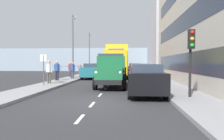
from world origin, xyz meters
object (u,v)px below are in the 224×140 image
object	(u,v)px
car_white_oppositeside_1	(100,69)
car_teal_oppositeside_0	(92,71)
pedestrian_strolling	(80,68)
pedestrian_in_dark_coat	(57,69)
pedestrian_couple_a	(70,68)
pedestrian_near_railing	(49,70)
car_red_kerbside_2	(136,70)
car_maroon_kerbside_1	(139,73)
car_grey_kerbside_3	(134,69)
car_black_kerbside_near	(145,79)
traffic_light_near	(191,48)
lorry_cargo_yellow	(118,60)
lamp_post_promenade	(73,41)
truck_vintage_green	(111,71)
pedestrian_by_lamp	(72,69)
street_sign	(44,64)
lamp_post_far	(90,49)

from	to	relation	value
car_white_oppositeside_1	car_teal_oppositeside_0	bearing A→B (deg)	90.00
car_white_oppositeside_1	pedestrian_strolling	world-z (taller)	same
pedestrian_in_dark_coat	pedestrian_couple_a	size ratio (longest dim) A/B	1.03
pedestrian_near_railing	car_red_kerbside_2	bearing A→B (deg)	-131.74
pedestrian_strolling	car_maroon_kerbside_1	bearing A→B (deg)	130.81
pedestrian_in_dark_coat	car_grey_kerbside_3	bearing A→B (deg)	-122.65
car_black_kerbside_near	pedestrian_in_dark_coat	world-z (taller)	pedestrian_in_dark_coat
car_grey_kerbside_3	traffic_light_near	world-z (taller)	traffic_light_near
lorry_cargo_yellow	car_black_kerbside_near	size ratio (longest dim) A/B	1.82
pedestrian_near_railing	pedestrian_strolling	distance (m)	9.98
car_grey_kerbside_3	lamp_post_promenade	distance (m)	11.07
car_maroon_kerbside_1	car_white_oppositeside_1	size ratio (longest dim) A/B	1.06
pedestrian_couple_a	pedestrian_strolling	bearing A→B (deg)	-98.04
car_black_kerbside_near	pedestrian_strolling	xyz separation A→B (m)	(7.08, -14.61, 0.17)
truck_vintage_green	car_black_kerbside_near	distance (m)	3.96
pedestrian_by_lamp	pedestrian_in_dark_coat	bearing A→B (deg)	68.82
pedestrian_in_dark_coat	traffic_light_near	world-z (taller)	traffic_light_near
pedestrian_by_lamp	traffic_light_near	size ratio (longest dim) A/B	0.54
pedestrian_near_railing	pedestrian_couple_a	bearing A→B (deg)	-88.06
truck_vintage_green	car_white_oppositeside_1	world-z (taller)	truck_vintage_green
car_black_kerbside_near	pedestrian_in_dark_coat	xyz separation A→B (m)	(7.51, -7.22, 0.33)
car_red_kerbside_2	pedestrian_near_railing	world-z (taller)	pedestrian_near_railing
car_black_kerbside_near	truck_vintage_green	bearing A→B (deg)	-57.24
pedestrian_in_dark_coat	street_sign	world-z (taller)	street_sign
pedestrian_couple_a	pedestrian_by_lamp	bearing A→B (deg)	110.64
traffic_light_near	truck_vintage_green	bearing A→B (deg)	-48.88
lorry_cargo_yellow	car_white_oppositeside_1	size ratio (longest dim) A/B	1.92
car_black_kerbside_near	pedestrian_in_dark_coat	bearing A→B (deg)	-43.86
car_grey_kerbside_3	pedestrian_strolling	distance (m)	8.30
street_sign	pedestrian_near_railing	bearing A→B (deg)	-84.86
car_teal_oppositeside_0	street_sign	size ratio (longest dim) A/B	2.07
lorry_cargo_yellow	car_black_kerbside_near	distance (m)	13.65
truck_vintage_green	car_white_oppositeside_1	distance (m)	15.31
lorry_cargo_yellow	car_red_kerbside_2	distance (m)	2.56
car_grey_kerbside_3	traffic_light_near	bearing A→B (deg)	95.64
lorry_cargo_yellow	lamp_post_far	size ratio (longest dim) A/B	1.29
pedestrian_in_dark_coat	pedestrian_strolling	distance (m)	7.41
street_sign	car_red_kerbside_2	bearing A→B (deg)	-126.93
car_white_oppositeside_1	street_sign	bearing A→B (deg)	81.83
car_maroon_kerbside_1	car_red_kerbside_2	distance (m)	6.35
pedestrian_couple_a	car_red_kerbside_2	bearing A→B (deg)	-171.72
car_black_kerbside_near	car_grey_kerbside_3	xyz separation A→B (m)	(0.00, -18.95, -0.00)
car_grey_kerbside_3	pedestrian_in_dark_coat	world-z (taller)	pedestrian_in_dark_coat
car_red_kerbside_2	lamp_post_promenade	bearing A→B (deg)	13.78
lamp_post_far	pedestrian_by_lamp	bearing A→B (deg)	91.67
lorry_cargo_yellow	car_red_kerbside_2	xyz separation A→B (m)	(-2.18, 0.66, -1.18)
truck_vintage_green	car_grey_kerbside_3	distance (m)	15.77
car_black_kerbside_near	lamp_post_far	xyz separation A→B (m)	(6.98, -20.79, 3.06)
car_maroon_kerbside_1	car_grey_kerbside_3	size ratio (longest dim) A/B	1.06
lorry_cargo_yellow	car_grey_kerbside_3	size ratio (longest dim) A/B	1.92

